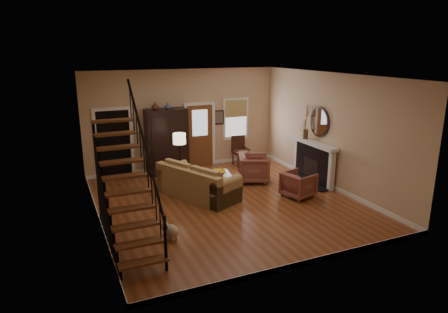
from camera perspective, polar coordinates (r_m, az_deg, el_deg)
name	(u,v)px	position (r m, az deg, el deg)	size (l,w,h in m)	color
room	(189,135)	(11.62, -5.04, 3.05)	(7.00, 7.33, 3.30)	brown
staircase	(126,171)	(8.15, -13.88, -1.99)	(0.94, 2.80, 3.20)	brown
fireplace	(315,158)	(12.32, 12.81, -0.24)	(0.33, 1.95, 2.30)	black
armoire	(167,141)	(12.93, -8.17, 2.14)	(1.30, 0.60, 2.10)	black
vase_a	(155,106)	(12.54, -9.80, 7.13)	(0.24, 0.24, 0.25)	#4C2619
vase_b	(168,106)	(12.64, -8.03, 7.18)	(0.20, 0.20, 0.21)	#334C60
sofa	(198,182)	(10.90, -3.74, -3.61)	(1.00, 2.32, 0.87)	#A5824B
coffee_table	(218,185)	(11.12, -0.92, -4.15)	(0.78, 1.34, 0.51)	brown
bowl	(217,173)	(11.17, -0.99, -2.37)	(0.46, 0.46, 0.11)	gold
books	(218,179)	(10.72, -0.89, -3.27)	(0.25, 0.34, 0.06)	beige
armchair_left	(298,185)	(11.09, 10.58, -3.96)	(0.75, 0.77, 0.70)	maroon
armchair_right	(254,168)	(12.15, 4.30, -1.72)	(0.88, 0.91, 0.82)	maroon
floor_lamp	(180,160)	(11.65, -6.31, -0.54)	(0.37, 0.37, 1.59)	black
side_chair	(241,151)	(13.76, 2.41, 0.77)	(0.54, 0.54, 1.02)	#381C11
dog	(171,232)	(8.73, -7.58, -10.59)	(0.27, 0.46, 0.34)	#CEB78D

